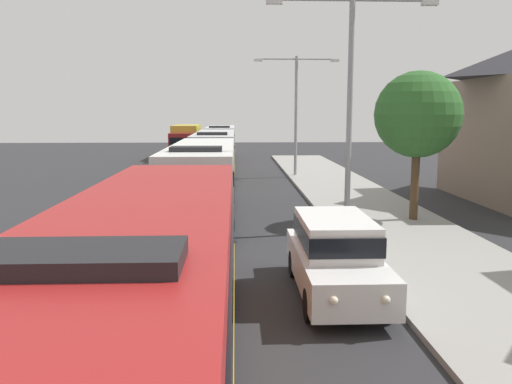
{
  "coord_description": "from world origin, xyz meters",
  "views": [
    {
      "loc": [
        0.03,
        4.18,
        4.37
      ],
      "look_at": [
        0.64,
        19.47,
        2.01
      ],
      "focal_mm": 36.41,
      "sensor_mm": 36.0,
      "label": 1
    }
  ],
  "objects_px": {
    "streetlamp_mid": "(350,88)",
    "roadside_tree": "(418,115)",
    "white_suv": "(335,253)",
    "bus_middle": "(215,153)",
    "box_truck_oncoming": "(186,141)",
    "bus_fourth_in_line": "(221,142)",
    "bus_lead": "(149,290)",
    "bus_second_in_line": "(203,178)",
    "streetlamp_far": "(296,103)"
  },
  "relations": [
    {
      "from": "streetlamp_mid",
      "to": "roadside_tree",
      "type": "distance_m",
      "value": 3.49
    },
    {
      "from": "white_suv",
      "to": "roadside_tree",
      "type": "distance_m",
      "value": 9.87
    },
    {
      "from": "bus_middle",
      "to": "white_suv",
      "type": "distance_m",
      "value": 22.52
    },
    {
      "from": "box_truck_oncoming",
      "to": "roadside_tree",
      "type": "bearing_deg",
      "value": -68.18
    },
    {
      "from": "bus_middle",
      "to": "bus_fourth_in_line",
      "type": "relative_size",
      "value": 1.08
    },
    {
      "from": "white_suv",
      "to": "streetlamp_mid",
      "type": "relative_size",
      "value": 0.6
    },
    {
      "from": "streetlamp_mid",
      "to": "box_truck_oncoming",
      "type": "bearing_deg",
      "value": 105.8
    },
    {
      "from": "bus_lead",
      "to": "box_truck_oncoming",
      "type": "bearing_deg",
      "value": 94.54
    },
    {
      "from": "bus_second_in_line",
      "to": "roadside_tree",
      "type": "bearing_deg",
      "value": -7.21
    },
    {
      "from": "bus_lead",
      "to": "bus_fourth_in_line",
      "type": "bearing_deg",
      "value": 90.0
    },
    {
      "from": "bus_middle",
      "to": "bus_fourth_in_line",
      "type": "bearing_deg",
      "value": 90.0
    },
    {
      "from": "bus_lead",
      "to": "bus_fourth_in_line",
      "type": "height_order",
      "value": "same"
    },
    {
      "from": "bus_second_in_line",
      "to": "bus_middle",
      "type": "relative_size",
      "value": 0.92
    },
    {
      "from": "bus_middle",
      "to": "streetlamp_mid",
      "type": "xyz_separation_m",
      "value": [
        5.4,
        -15.65,
        3.51
      ]
    },
    {
      "from": "bus_lead",
      "to": "roadside_tree",
      "type": "relative_size",
      "value": 1.88
    },
    {
      "from": "bus_fourth_in_line",
      "to": "streetlamp_mid",
      "type": "height_order",
      "value": "streetlamp_mid"
    },
    {
      "from": "bus_lead",
      "to": "bus_middle",
      "type": "xyz_separation_m",
      "value": [
        0.0,
        26.53,
        0.0
      ]
    },
    {
      "from": "white_suv",
      "to": "box_truck_oncoming",
      "type": "height_order",
      "value": "box_truck_oncoming"
    },
    {
      "from": "bus_second_in_line",
      "to": "bus_fourth_in_line",
      "type": "distance_m",
      "value": 26.86
    },
    {
      "from": "bus_lead",
      "to": "streetlamp_far",
      "type": "xyz_separation_m",
      "value": [
        5.4,
        27.27,
        3.29
      ]
    },
    {
      "from": "bus_fourth_in_line",
      "to": "box_truck_oncoming",
      "type": "relative_size",
      "value": 1.38
    },
    {
      "from": "bus_fourth_in_line",
      "to": "bus_second_in_line",
      "type": "bearing_deg",
      "value": -90.0
    },
    {
      "from": "bus_lead",
      "to": "bus_fourth_in_line",
      "type": "relative_size",
      "value": 0.97
    },
    {
      "from": "bus_middle",
      "to": "streetlamp_far",
      "type": "height_order",
      "value": "streetlamp_far"
    },
    {
      "from": "bus_second_in_line",
      "to": "box_truck_oncoming",
      "type": "bearing_deg",
      "value": 96.68
    },
    {
      "from": "bus_second_in_line",
      "to": "roadside_tree",
      "type": "relative_size",
      "value": 1.93
    },
    {
      "from": "roadside_tree",
      "to": "streetlamp_mid",
      "type": "bearing_deg",
      "value": -153.45
    },
    {
      "from": "bus_second_in_line",
      "to": "bus_lead",
      "type": "bearing_deg",
      "value": -90.0
    },
    {
      "from": "streetlamp_mid",
      "to": "white_suv",
      "type": "bearing_deg",
      "value": -104.54
    },
    {
      "from": "box_truck_oncoming",
      "to": "streetlamp_far",
      "type": "distance_m",
      "value": 17.1
    },
    {
      "from": "box_truck_oncoming",
      "to": "roadside_tree",
      "type": "relative_size",
      "value": 1.41
    },
    {
      "from": "streetlamp_far",
      "to": "roadside_tree",
      "type": "xyz_separation_m",
      "value": [
        3.0,
        -14.89,
        -0.72
      ]
    },
    {
      "from": "bus_fourth_in_line",
      "to": "roadside_tree",
      "type": "bearing_deg",
      "value": -73.25
    },
    {
      "from": "bus_fourth_in_line",
      "to": "streetlamp_mid",
      "type": "xyz_separation_m",
      "value": [
        5.4,
        -29.42,
        3.51
      ]
    },
    {
      "from": "bus_lead",
      "to": "streetlamp_mid",
      "type": "distance_m",
      "value": 12.64
    },
    {
      "from": "bus_fourth_in_line",
      "to": "streetlamp_far",
      "type": "bearing_deg",
      "value": -67.5
    },
    {
      "from": "streetlamp_far",
      "to": "roadside_tree",
      "type": "height_order",
      "value": "streetlamp_far"
    },
    {
      "from": "bus_lead",
      "to": "white_suv",
      "type": "xyz_separation_m",
      "value": [
        3.7,
        4.32,
        -0.66
      ]
    },
    {
      "from": "bus_lead",
      "to": "bus_middle",
      "type": "bearing_deg",
      "value": 90.0
    },
    {
      "from": "bus_lead",
      "to": "white_suv",
      "type": "bearing_deg",
      "value": 49.44
    },
    {
      "from": "box_truck_oncoming",
      "to": "streetlamp_far",
      "type": "xyz_separation_m",
      "value": [
        8.7,
        -14.35,
        3.27
      ]
    },
    {
      "from": "white_suv",
      "to": "roadside_tree",
      "type": "bearing_deg",
      "value": 59.72
    },
    {
      "from": "white_suv",
      "to": "box_truck_oncoming",
      "type": "xyz_separation_m",
      "value": [
        -7.0,
        37.29,
        0.68
      ]
    },
    {
      "from": "box_truck_oncoming",
      "to": "roadside_tree",
      "type": "xyz_separation_m",
      "value": [
        11.7,
        -29.24,
        2.54
      ]
    },
    {
      "from": "box_truck_oncoming",
      "to": "streetlamp_mid",
      "type": "height_order",
      "value": "streetlamp_mid"
    },
    {
      "from": "bus_fourth_in_line",
      "to": "white_suv",
      "type": "relative_size",
      "value": 2.27
    },
    {
      "from": "bus_second_in_line",
      "to": "box_truck_oncoming",
      "type": "distance_m",
      "value": 28.37
    },
    {
      "from": "bus_lead",
      "to": "bus_second_in_line",
      "type": "relative_size",
      "value": 0.97
    },
    {
      "from": "streetlamp_mid",
      "to": "roadside_tree",
      "type": "relative_size",
      "value": 1.42
    },
    {
      "from": "bus_second_in_line",
      "to": "streetlamp_mid",
      "type": "xyz_separation_m",
      "value": [
        5.4,
        -2.56,
        3.51
      ]
    }
  ]
}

